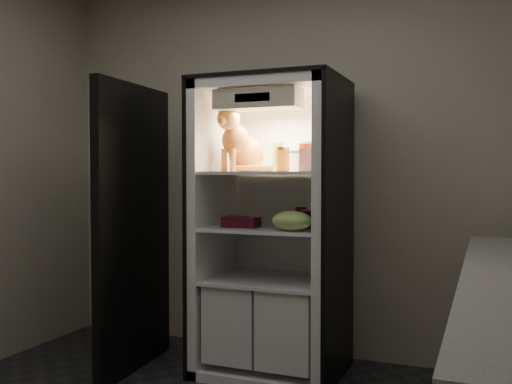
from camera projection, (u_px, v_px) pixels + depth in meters
room_shell at (158, 92)px, 2.37m from camera, size 3.60×3.60×3.60m
refrigerator at (274, 249)px, 3.68m from camera, size 0.90×0.72×1.88m
fridge_door at (133, 229)px, 3.69m from camera, size 0.12×0.87×1.85m
tabby_cat at (241, 146)px, 3.66m from camera, size 0.37×0.43×0.44m
parmesan_shaker at (278, 157)px, 3.68m from camera, size 0.07×0.07×0.18m
mayo_tub at (293, 161)px, 3.72m from camera, size 0.10×0.10×0.14m
salsa_jar at (283, 159)px, 3.50m from camera, size 0.08×0.08×0.15m
pepper_jar at (307, 156)px, 3.57m from camera, size 0.11×0.11×0.19m
cream_carton at (307, 160)px, 3.32m from camera, size 0.08×0.08×0.13m
soda_can_a at (301, 216)px, 3.62m from camera, size 0.07×0.07×0.13m
soda_can_b at (312, 218)px, 3.55m from camera, size 0.06×0.06×0.11m
soda_can_c at (306, 219)px, 3.50m from camera, size 0.06×0.06×0.11m
condiment_jar at (282, 220)px, 3.63m from camera, size 0.06×0.06×0.08m
grape_bag at (292, 221)px, 3.35m from camera, size 0.24×0.17×0.12m
berry_box_left at (235, 222)px, 3.58m from camera, size 0.13×0.13×0.07m
berry_box_right at (248, 222)px, 3.55m from camera, size 0.13×0.13×0.06m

